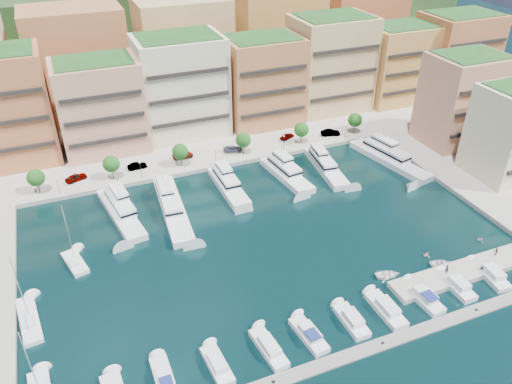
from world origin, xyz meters
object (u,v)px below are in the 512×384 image
lamppost_3 (284,141)px  lamppost_0 (57,183)px  cruiser_1 (165,383)px  sailboat_2 (75,263)px  tree_5 (355,120)px  car_3 (233,149)px  tender_3 (480,239)px  car_4 (287,136)px  tree_0 (36,178)px  car_2 (183,155)px  tree_4 (301,130)px  cruiser_7 (423,297)px  tender_2 (441,264)px  yacht_1 (120,211)px  yacht_4 (285,173)px  car_1 (137,166)px  cruiser_4 (309,335)px  cruiser_9 (491,275)px  lamppost_4 (346,129)px  cruiser_6 (386,310)px  tree_2 (180,152)px  yacht_3 (228,184)px  person_0 (447,269)px  lamppost_2 (216,153)px  lamppost_1 (140,167)px  tree_1 (111,164)px  cruiser_2 (217,365)px  cruiser_5 (352,321)px  cruiser_3 (269,348)px  tender_1 (426,255)px  cruiser_8 (457,286)px  sailboat_1 (29,321)px  tree_3 (243,140)px  car_5 (331,133)px  yacht_2 (171,205)px  tender_0 (388,275)px  person_1 (496,252)px  yacht_6 (387,157)px

lamppost_3 → lamppost_0: bearing=180.0°
cruiser_1 → sailboat_2: bearing=106.3°
tree_5 → car_3: 34.13m
tender_3 → car_4: car_4 is taller
tree_0 → car_2: (33.40, 3.64, -3.03)m
tree_4 → cruiser_1: bearing=-130.7°
cruiser_7 → tender_2: size_ratio=2.03×
tree_0 → yacht_1: (15.18, -14.04, -3.65)m
car_4 → cruiser_7: bearing=152.4°
tender_3 → car_2: 69.21m
yacht_4 → car_1: 35.12m
cruiser_4 → car_1: 62.24m
cruiser_4 → cruiser_9: bearing=0.0°
cruiser_4 → car_4: size_ratio=1.86×
cruiser_4 → sailboat_2: 44.34m
tree_0 → lamppost_4: tree_0 is taller
cruiser_7 → cruiser_4: bearing=180.0°
tree_4 → cruiser_6: bearing=-103.2°
tree_2 → yacht_3: bearing=-59.6°
lamppost_4 → person_0: 53.93m
tree_5 → car_4: size_ratio=1.31×
tree_2 → lamppost_2: tree_2 is taller
lamppost_1 → lamppost_4: 54.00m
tree_1 → car_2: (17.40, 3.64, -3.03)m
cruiser_2 → cruiser_7: (35.97, -0.03, 0.02)m
yacht_1 → tree_1: bearing=86.7°
tree_0 → cruiser_5: (43.89, -58.08, -4.20)m
tree_4 → yacht_4: bearing=-129.2°
tree_0 → cruiser_3: 65.37m
cruiser_9 → tender_1: size_ratio=5.03×
cruiser_7 → lamppost_4: bearing=71.8°
tree_2 → cruiser_5: tree_2 is taller
yacht_4 → tender_2: size_ratio=4.49×
cruiser_8 → sailboat_1: (-67.83, 19.52, -0.24)m
tree_4 → lamppost_0: size_ratio=1.35×
car_1 → tree_3: bearing=-98.8°
lamppost_3 → tree_5: bearing=6.0°
car_3 → lamppost_3: bearing=-95.8°
car_5 → lamppost_2: bearing=110.7°
cruiser_6 → sailboat_2: (-45.41, 31.24, -0.23)m
car_4 → yacht_2: bearing=94.7°
sailboat_1 → tender_0: bearing=-12.1°
lamppost_2 → tree_1: bearing=174.5°
tender_2 → person_1: person_1 is taller
yacht_6 → car_3: 38.36m
tree_0 → tree_2: 32.00m
person_0 → tender_3: bearing=-73.0°
yacht_3 → car_2: (-5.93, 16.14, 0.51)m
tree_2 → yacht_3: tree_2 is taller
tree_4 → lamppost_1: (-42.00, -2.30, -0.92)m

